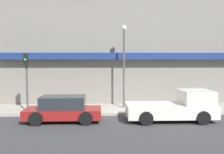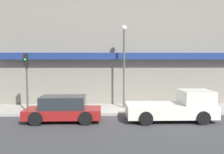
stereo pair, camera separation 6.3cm
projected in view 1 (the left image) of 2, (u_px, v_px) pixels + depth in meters
ground_plane at (127, 116)px, 15.82m from camera, size 80.00×80.00×0.00m
sidewalk at (124, 109)px, 17.50m from camera, size 36.00×3.38×0.17m
building at (121, 50)px, 20.36m from camera, size 19.80×3.80×9.74m
pickup_truck at (176, 107)px, 14.54m from camera, size 5.08×2.27×1.78m
parked_car at (63, 109)px, 14.29m from camera, size 4.33×1.99×1.47m
fire_hydrant at (60, 106)px, 16.56m from camera, size 0.18×0.18×0.62m
street_lamp at (124, 57)px, 17.47m from camera, size 0.36×0.36×5.77m
traffic_light at (26, 72)px, 15.86m from camera, size 0.28×0.42×3.77m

